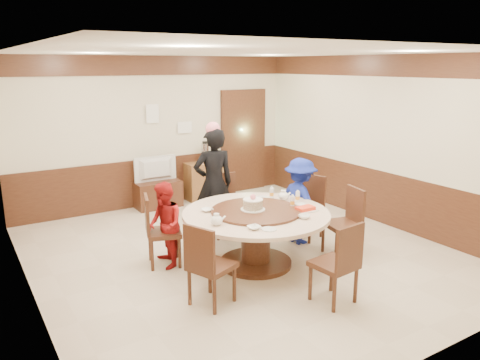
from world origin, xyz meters
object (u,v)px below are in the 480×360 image
person_red (164,225)px  tv_stand (158,194)px  person_standing (214,184)px  side_cabinet (206,180)px  shrimp_platter (305,209)px  television (157,169)px  person_blue (300,201)px  thermos (205,153)px  banquet_table (256,227)px  birthday_cake (253,204)px

person_red → tv_stand: 2.77m
person_standing → side_cabinet: bearing=-104.4°
shrimp_platter → television: bearing=100.9°
person_blue → person_standing: bearing=45.4°
television → side_cabinet: bearing=-177.5°
side_cabinet → tv_stand: bearing=-178.3°
side_cabinet → thermos: bearing=180.0°
shrimp_platter → tv_stand: bearing=100.9°
person_standing → person_red: (-1.09, -0.62, -0.29)m
person_standing → shrimp_platter: (0.54, -1.54, -0.08)m
banquet_table → television: television is taller
banquet_table → television: 3.19m
person_standing → person_red: size_ratio=1.49×
person_standing → tv_stand: size_ratio=2.03×
shrimp_platter → thermos: 3.56m
person_standing → thermos: person_standing is taller
shrimp_platter → thermos: bearing=84.1°
person_standing → side_cabinet: person_standing is taller
person_red → thermos: person_red is taller
person_red → thermos: 3.30m
person_standing → birthday_cake: size_ratio=5.35×
shrimp_platter → person_blue: bearing=55.4°
banquet_table → shrimp_platter: (0.57, -0.32, 0.24)m
shrimp_platter → birthday_cake: bearing=150.3°
side_cabinet → birthday_cake: bearing=-106.9°
television → birthday_cake: bearing=92.1°
shrimp_platter → thermos: size_ratio=0.79×
person_blue → shrimp_platter: person_blue is taller
person_standing → person_red: person_standing is taller
banquet_table → side_cabinet: 3.35m
person_standing → thermos: bearing=-104.3°
banquet_table → person_blue: person_blue is taller
birthday_cake → thermos: thermos is taller
banquet_table → side_cabinet: (0.94, 3.21, -0.16)m
person_red → shrimp_platter: bearing=69.8°
side_cabinet → banquet_table: bearing=-106.2°
person_blue → shrimp_platter: (-0.46, -0.67, 0.13)m
birthday_cake → side_cabinet: 3.37m
person_blue → tv_stand: size_ratio=1.53×
person_standing → person_red: 1.28m
tv_stand → person_blue: bearing=-68.2°
thermos → television: bearing=-178.3°
birthday_cake → thermos: bearing=73.1°
person_standing → side_cabinet: size_ratio=2.16×
person_standing → television: (-0.14, 1.96, -0.13)m
person_red → birthday_cake: 1.20m
person_blue → side_cabinet: size_ratio=1.63×
banquet_table → side_cabinet: size_ratio=2.44×
birthday_cake → side_cabinet: (0.97, 3.19, -0.48)m
person_standing → television: bearing=-76.0°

